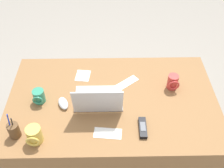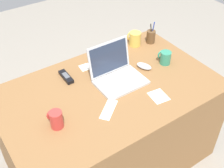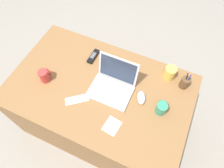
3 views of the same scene
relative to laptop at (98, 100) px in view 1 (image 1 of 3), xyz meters
name	(u,v)px [view 1 (image 1 of 3)]	position (x,y,z in m)	size (l,w,h in m)	color
ground_plane	(112,156)	(-0.09, -0.05, -0.76)	(6.00, 6.00, 0.00)	gray
desk	(112,131)	(-0.09, -0.05, -0.40)	(1.40, 0.87, 0.71)	olive
laptop	(98,100)	(0.00, 0.00, 0.00)	(0.31, 0.27, 0.23)	silver
computer_mouse	(63,103)	(0.23, 0.00, -0.03)	(0.06, 0.11, 0.03)	silver
coffee_mug_white	(34,135)	(0.36, 0.27, 0.01)	(0.09, 0.10, 0.11)	#E0BC4C
coffee_mug_tall	(173,82)	(-0.51, -0.15, 0.01)	(0.08, 0.08, 0.11)	#C63833
coffee_mug_spare	(39,96)	(0.39, -0.04, 0.00)	(0.08, 0.09, 0.09)	#338C6B
cordless_phone	(143,128)	(-0.27, 0.20, -0.04)	(0.05, 0.15, 0.03)	black
pen_holder	(14,130)	(0.48, 0.23, 0.00)	(0.07, 0.07, 0.18)	brown
paper_note_near_laptop	(83,76)	(0.12, -0.28, -0.05)	(0.10, 0.12, 0.00)	white
paper_note_left	(127,82)	(-0.20, -0.20, -0.05)	(0.17, 0.06, 0.00)	white
paper_note_right	(108,133)	(-0.06, 0.23, -0.05)	(0.17, 0.08, 0.00)	white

